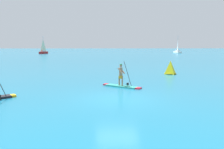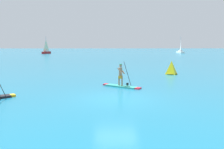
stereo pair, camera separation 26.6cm
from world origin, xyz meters
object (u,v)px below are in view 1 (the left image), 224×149
object	(u,v)px
race_marker_buoy	(170,68)
paddleboarder_mid_center	(122,82)
sailboat_left_horizon	(43,51)
sailboat_right_horizon	(177,51)

from	to	relation	value
race_marker_buoy	paddleboarder_mid_center	bearing A→B (deg)	-128.04
paddleboarder_mid_center	race_marker_buoy	xyz separation A→B (m)	(5.95, 7.61, 0.29)
race_marker_buoy	sailboat_left_horizon	xyz separation A→B (m)	(-29.21, 63.05, 0.22)
sailboat_left_horizon	race_marker_buoy	bearing A→B (deg)	-140.29
paddleboarder_mid_center	sailboat_left_horizon	xyz separation A→B (m)	(-23.25, 70.66, 0.50)
sailboat_left_horizon	sailboat_right_horizon	size ratio (longest dim) A/B	0.92
paddleboarder_mid_center	sailboat_left_horizon	distance (m)	74.39
race_marker_buoy	sailboat_left_horizon	bearing A→B (deg)	114.85
paddleboarder_mid_center	sailboat_right_horizon	size ratio (longest dim) A/B	0.41
sailboat_right_horizon	race_marker_buoy	bearing A→B (deg)	162.16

